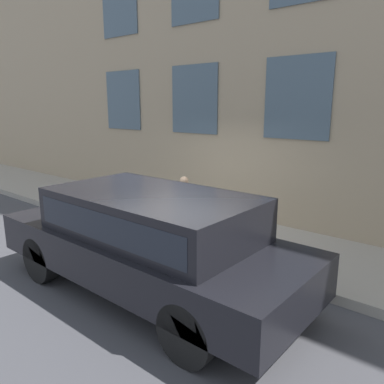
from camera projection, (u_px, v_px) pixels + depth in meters
name	position (u px, v px, depth m)	size (l,w,h in m)	color
ground_plane	(170.00, 250.00, 7.33)	(80.00, 80.00, 0.00)	#47474C
sidewalk	(208.00, 231.00, 8.20)	(2.38, 60.00, 0.16)	#A8A093
fire_hydrant	(200.00, 217.00, 7.41)	(0.34, 0.45, 0.87)	gray
person	(184.00, 198.00, 7.95)	(0.28, 0.18, 1.16)	#998466
parked_truck_charcoal_near	(149.00, 235.00, 5.49)	(1.95, 4.98, 1.56)	black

